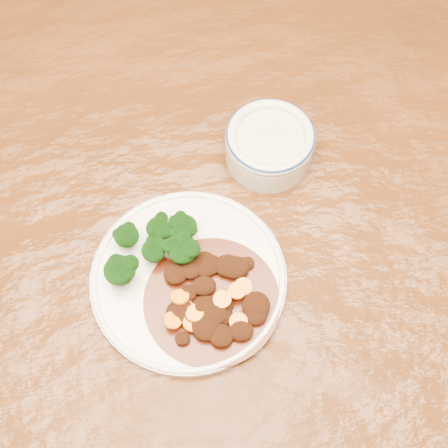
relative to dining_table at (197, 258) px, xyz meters
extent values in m
plane|color=#412410|center=(0.00, 0.00, -0.67)|extent=(4.00, 4.00, 0.00)
cube|color=#4D250D|center=(0.00, 0.00, 0.06)|extent=(1.60, 1.08, 0.04)
cylinder|color=white|center=(-0.01, -0.06, 0.08)|extent=(0.23, 0.23, 0.01)
torus|color=white|center=(-0.01, -0.06, 0.09)|extent=(0.23, 0.23, 0.01)
cylinder|color=#678C48|center=(-0.01, -0.01, 0.10)|extent=(0.01, 0.01, 0.01)
ellipsoid|color=black|center=(-0.01, -0.01, 0.11)|extent=(0.03, 0.03, 0.02)
cylinder|color=#678C48|center=(-0.08, -0.01, 0.10)|extent=(0.01, 0.01, 0.01)
ellipsoid|color=black|center=(-0.08, -0.01, 0.11)|extent=(0.03, 0.03, 0.02)
cylinder|color=#678C48|center=(-0.05, -0.03, 0.10)|extent=(0.01, 0.01, 0.01)
ellipsoid|color=black|center=(-0.05, -0.03, 0.11)|extent=(0.03, 0.03, 0.02)
cylinder|color=#678C48|center=(-0.09, -0.06, 0.10)|extent=(0.01, 0.01, 0.01)
ellipsoid|color=black|center=(-0.09, -0.06, 0.12)|extent=(0.04, 0.04, 0.03)
cylinder|color=#678C48|center=(-0.02, -0.04, 0.10)|extent=(0.01, 0.01, 0.01)
ellipsoid|color=black|center=(-0.02, -0.04, 0.12)|extent=(0.04, 0.04, 0.03)
cylinder|color=#678C48|center=(-0.04, -0.01, 0.10)|extent=(0.01, 0.01, 0.01)
ellipsoid|color=black|center=(-0.04, -0.01, 0.11)|extent=(0.03, 0.03, 0.02)
cylinder|color=#4A1307|center=(0.01, -0.09, 0.09)|extent=(0.16, 0.16, 0.00)
ellipsoid|color=black|center=(0.00, -0.11, 0.10)|extent=(0.03, 0.03, 0.02)
ellipsoid|color=black|center=(-0.03, -0.11, 0.10)|extent=(0.03, 0.02, 0.01)
ellipsoid|color=black|center=(0.01, -0.05, 0.10)|extent=(0.02, 0.03, 0.01)
ellipsoid|color=black|center=(0.00, -0.08, 0.10)|extent=(0.03, 0.02, 0.01)
ellipsoid|color=black|center=(-0.02, -0.11, 0.10)|extent=(0.03, 0.03, 0.02)
ellipsoid|color=black|center=(-0.01, -0.06, 0.10)|extent=(0.03, 0.03, 0.01)
ellipsoid|color=black|center=(0.04, -0.06, 0.10)|extent=(0.03, 0.03, 0.02)
ellipsoid|color=black|center=(-0.01, -0.09, 0.10)|extent=(0.02, 0.02, 0.01)
ellipsoid|color=black|center=(-0.02, -0.14, 0.10)|extent=(0.02, 0.02, 0.01)
ellipsoid|color=black|center=(0.06, -0.11, 0.10)|extent=(0.03, 0.03, 0.02)
ellipsoid|color=black|center=(0.04, -0.14, 0.10)|extent=(0.03, 0.02, 0.01)
ellipsoid|color=black|center=(-0.03, -0.06, 0.10)|extent=(0.03, 0.03, 0.01)
ellipsoid|color=black|center=(0.03, -0.10, 0.10)|extent=(0.02, 0.02, 0.01)
ellipsoid|color=black|center=(0.01, -0.05, 0.10)|extent=(0.03, 0.03, 0.02)
ellipsoid|color=black|center=(0.02, -0.12, 0.10)|extent=(0.03, 0.02, 0.01)
ellipsoid|color=black|center=(0.00, -0.13, 0.10)|extent=(0.03, 0.03, 0.02)
ellipsoid|color=black|center=(0.01, -0.11, 0.10)|extent=(0.03, 0.03, 0.02)
ellipsoid|color=black|center=(0.06, -0.12, 0.10)|extent=(0.02, 0.02, 0.01)
ellipsoid|color=black|center=(0.03, -0.06, 0.10)|extent=(0.03, 0.03, 0.02)
ellipsoid|color=black|center=(0.06, -0.12, 0.10)|extent=(0.03, 0.02, 0.01)
ellipsoid|color=black|center=(0.02, -0.14, 0.10)|extent=(0.03, 0.03, 0.01)
ellipsoid|color=black|center=(0.06, -0.05, 0.10)|extent=(0.02, 0.02, 0.01)
ellipsoid|color=black|center=(0.04, -0.06, 0.10)|extent=(0.02, 0.02, 0.01)
ellipsoid|color=black|center=(0.00, -0.12, 0.10)|extent=(0.02, 0.02, 0.01)
cylinder|color=orange|center=(-0.01, -0.11, 0.11)|extent=(0.03, 0.03, 0.01)
cylinder|color=orange|center=(-0.03, -0.12, 0.11)|extent=(0.03, 0.03, 0.02)
cylinder|color=orange|center=(-0.02, -0.11, 0.10)|extent=(0.02, 0.02, 0.01)
cylinder|color=orange|center=(-0.01, -0.12, 0.10)|extent=(0.03, 0.03, 0.01)
cylinder|color=orange|center=(0.04, -0.13, 0.10)|extent=(0.02, 0.02, 0.01)
cylinder|color=orange|center=(0.05, -0.09, 0.10)|extent=(0.03, 0.03, 0.01)
cylinder|color=orange|center=(-0.02, -0.09, 0.11)|extent=(0.03, 0.03, 0.01)
cylinder|color=orange|center=(0.04, -0.09, 0.11)|extent=(0.03, 0.03, 0.01)
cylinder|color=orange|center=(0.02, -0.10, 0.11)|extent=(0.03, 0.03, 0.01)
cylinder|color=beige|center=(0.10, 0.10, 0.10)|extent=(0.11, 0.11, 0.04)
cylinder|color=beige|center=(0.10, 0.10, 0.12)|extent=(0.09, 0.09, 0.01)
torus|color=beige|center=(0.10, 0.10, 0.12)|extent=(0.11, 0.11, 0.01)
torus|color=navy|center=(0.10, 0.10, 0.13)|extent=(0.11, 0.11, 0.01)
camera|label=1|loc=(0.00, -0.34, 0.77)|focal=50.00mm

